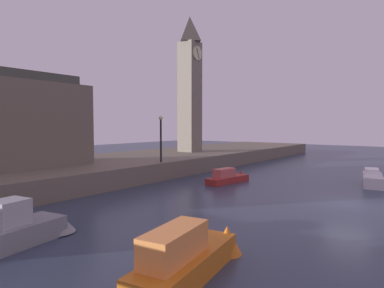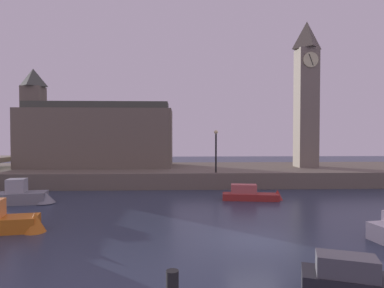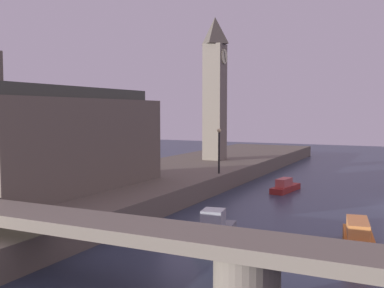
{
  "view_description": "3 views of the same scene",
  "coord_description": "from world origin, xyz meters",
  "px_view_note": "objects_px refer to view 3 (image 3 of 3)",
  "views": [
    {
      "loc": [
        -21.1,
        -4.4,
        4.65
      ],
      "look_at": [
        3.34,
        14.05,
        2.9
      ],
      "focal_mm": 31.17,
      "sensor_mm": 36.0,
      "label": 1
    },
    {
      "loc": [
        -3.52,
        -14.81,
        4.95
      ],
      "look_at": [
        -2.25,
        17.54,
        4.08
      ],
      "focal_mm": 29.95,
      "sensor_mm": 36.0,
      "label": 2
    },
    {
      "loc": [
        -37.21,
        -0.72,
        6.97
      ],
      "look_at": [
        -2.25,
        16.34,
        4.17
      ],
      "focal_mm": 43.18,
      "sensor_mm": 36.0,
      "label": 3
    }
  ],
  "objects_px": {
    "boat_cruiser_grey": "(218,229)",
    "clock_tower": "(215,87)",
    "boat_dinghy_red": "(287,186)",
    "streetlamp": "(219,145)",
    "boat_patrol_orange": "(360,237)",
    "parliament_hall": "(60,139)"
  },
  "relations": [
    {
      "from": "boat_cruiser_grey",
      "to": "clock_tower",
      "type": "bearing_deg",
      "value": 23.63
    },
    {
      "from": "clock_tower",
      "to": "boat_dinghy_red",
      "type": "distance_m",
      "value": 15.99
    },
    {
      "from": "streetlamp",
      "to": "boat_patrol_orange",
      "type": "relative_size",
      "value": 0.71
    },
    {
      "from": "boat_patrol_orange",
      "to": "boat_cruiser_grey",
      "type": "relative_size",
      "value": 1.33
    },
    {
      "from": "clock_tower",
      "to": "streetlamp",
      "type": "bearing_deg",
      "value": -154.93
    },
    {
      "from": "clock_tower",
      "to": "boat_cruiser_grey",
      "type": "distance_m",
      "value": 28.67
    },
    {
      "from": "boat_dinghy_red",
      "to": "clock_tower",
      "type": "bearing_deg",
      "value": 52.09
    },
    {
      "from": "clock_tower",
      "to": "parliament_hall",
      "type": "distance_m",
      "value": 23.79
    },
    {
      "from": "boat_cruiser_grey",
      "to": "streetlamp",
      "type": "bearing_deg",
      "value": 22.58
    },
    {
      "from": "boat_cruiser_grey",
      "to": "boat_dinghy_red",
      "type": "bearing_deg",
      "value": 2.11
    },
    {
      "from": "streetlamp",
      "to": "boat_patrol_orange",
      "type": "xyz_separation_m",
      "value": [
        -12.8,
        -13.04,
        -3.36
      ]
    },
    {
      "from": "streetlamp",
      "to": "boat_cruiser_grey",
      "type": "bearing_deg",
      "value": -157.42
    },
    {
      "from": "clock_tower",
      "to": "boat_dinghy_red",
      "type": "height_order",
      "value": "clock_tower"
    },
    {
      "from": "boat_dinghy_red",
      "to": "boat_patrol_orange",
      "type": "bearing_deg",
      "value": -153.35
    },
    {
      "from": "clock_tower",
      "to": "boat_dinghy_red",
      "type": "relative_size",
      "value": 3.25
    },
    {
      "from": "parliament_hall",
      "to": "streetlamp",
      "type": "xyz_separation_m",
      "value": [
        12.85,
        -6.39,
        -1.08
      ]
    },
    {
      "from": "streetlamp",
      "to": "boat_dinghy_red",
      "type": "distance_m",
      "value": 6.91
    },
    {
      "from": "clock_tower",
      "to": "boat_cruiser_grey",
      "type": "height_order",
      "value": "clock_tower"
    },
    {
      "from": "clock_tower",
      "to": "boat_dinghy_red",
      "type": "bearing_deg",
      "value": -127.91
    },
    {
      "from": "clock_tower",
      "to": "streetlamp",
      "type": "distance_m",
      "value": 12.85
    },
    {
      "from": "parliament_hall",
      "to": "boat_dinghy_red",
      "type": "bearing_deg",
      "value": -37.65
    },
    {
      "from": "boat_dinghy_red",
      "to": "boat_cruiser_grey",
      "type": "height_order",
      "value": "boat_cruiser_grey"
    }
  ]
}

